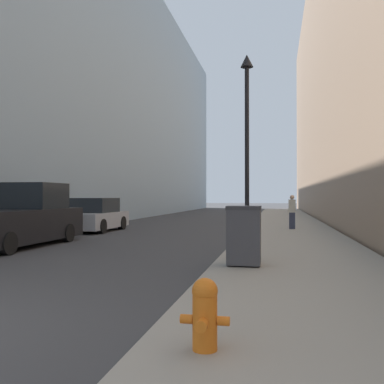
% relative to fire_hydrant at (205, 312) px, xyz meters
% --- Properties ---
extents(sidewalk_right, '(3.96, 60.00, 0.12)m').
position_rel_fire_hydrant_xyz_m(sidewalk_right, '(1.27, 17.38, -0.43)').
color(sidewalk_right, gray).
rests_on(sidewalk_right, ground).
extents(building_left_glass, '(12.00, 60.00, 18.89)m').
position_rel_fire_hydrant_xyz_m(building_left_glass, '(-15.07, 25.38, 8.96)').
color(building_left_glass, '#849EB2').
rests_on(building_left_glass, ground).
extents(fire_hydrant, '(0.48, 0.37, 0.70)m').
position_rel_fire_hydrant_xyz_m(fire_hydrant, '(0.00, 0.00, 0.00)').
color(fire_hydrant, orange).
rests_on(fire_hydrant, sidewalk_right).
extents(trash_bin, '(0.73, 0.63, 1.28)m').
position_rel_fire_hydrant_xyz_m(trash_bin, '(-0.01, 5.15, 0.29)').
color(trash_bin, '#3D3D42').
rests_on(trash_bin, sidewalk_right).
extents(lamppost, '(0.39, 0.39, 5.82)m').
position_rel_fire_hydrant_xyz_m(lamppost, '(-0.20, 8.99, 3.11)').
color(lamppost, black).
rests_on(lamppost, sidewalk_right).
extents(pickup_truck, '(2.06, 5.53, 2.06)m').
position_rel_fire_hydrant_xyz_m(pickup_truck, '(-7.47, 8.32, 0.37)').
color(pickup_truck, black).
rests_on(pickup_truck, ground).
extents(parked_sedan_near, '(1.94, 4.07, 1.54)m').
position_rel_fire_hydrant_xyz_m(parked_sedan_near, '(-7.58, 14.45, 0.21)').
color(parked_sedan_near, '#A3A8B2').
rests_on(parked_sedan_near, ground).
extents(pedestrian_on_sidewalk, '(0.31, 0.20, 1.55)m').
position_rel_fire_hydrant_xyz_m(pedestrian_on_sidewalk, '(1.37, 15.92, 0.41)').
color(pedestrian_on_sidewalk, '#2D3347').
rests_on(pedestrian_on_sidewalk, sidewalk_right).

